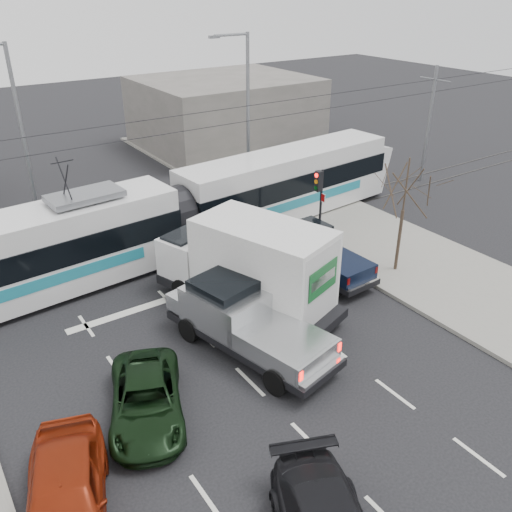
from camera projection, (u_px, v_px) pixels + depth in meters
ground at (292, 363)px, 18.12m from camera, size 120.00×120.00×0.00m
sidewalk_right at (463, 285)px, 22.58m from camera, size 6.00×60.00×0.15m
rails at (163, 252)px, 25.48m from camera, size 60.00×1.60×0.03m
building_right at (225, 112)px, 40.63m from camera, size 12.00×10.00×5.00m
bare_tree at (406, 190)px, 22.02m from camera, size 2.40×2.40×5.00m
traffic_signal at (319, 191)px, 24.88m from camera, size 0.44×0.44×3.60m
street_lamp_near at (245, 108)px, 29.74m from camera, size 2.38×0.25×9.00m
street_lamp_far at (18, 130)px, 25.47m from camera, size 2.38×0.25×9.00m
catenary at (156, 173)px, 23.71m from camera, size 60.00×0.20×7.00m
tram at (175, 215)px, 24.59m from camera, size 26.10×4.76×5.30m
silver_pickup at (242, 318)px, 18.42m from camera, size 3.53×6.72×2.33m
box_truck at (249, 267)px, 20.27m from camera, size 4.76×7.83×3.70m
navy_pickup at (318, 252)px, 23.18m from camera, size 2.09×4.98×2.07m
green_car at (146, 400)px, 15.64m from camera, size 3.58×4.86×1.23m
red_car at (65, 498)px, 12.48m from camera, size 3.29×5.07×1.61m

